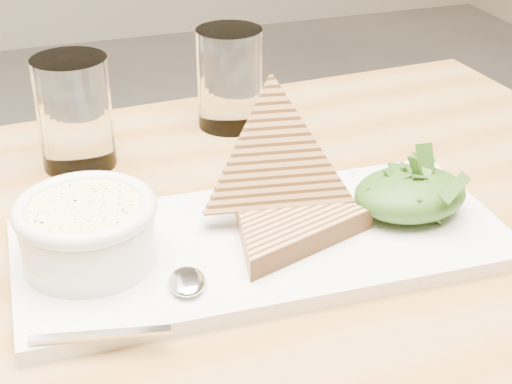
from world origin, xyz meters
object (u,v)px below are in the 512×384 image
object	(u,v)px
table_top	(169,284)
glass_near	(75,113)
platter	(263,243)
glass_far	(230,78)
soup_bowl	(88,239)

from	to	relation	value
table_top	glass_near	size ratio (longest dim) A/B	9.03
platter	glass_near	bearing A→B (deg)	120.39
glass_far	platter	bearing A→B (deg)	-101.13
table_top	soup_bowl	world-z (taller)	soup_bowl
table_top	glass_near	xyz separation A→B (m)	(-0.05, 0.23, 0.08)
platter	glass_far	distance (m)	0.29
platter	glass_far	world-z (taller)	glass_far
soup_bowl	platter	bearing A→B (deg)	-3.78
platter	soup_bowl	bearing A→B (deg)	176.22
platter	glass_far	xyz separation A→B (m)	(0.06, 0.28, 0.05)
table_top	platter	xyz separation A→B (m)	(0.09, -0.00, 0.03)
platter	glass_far	size ratio (longest dim) A/B	3.68
platter	table_top	bearing A→B (deg)	178.38
soup_bowl	glass_near	xyz separation A→B (m)	(0.02, 0.22, 0.02)
table_top	soup_bowl	size ratio (longest dim) A/B	9.76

